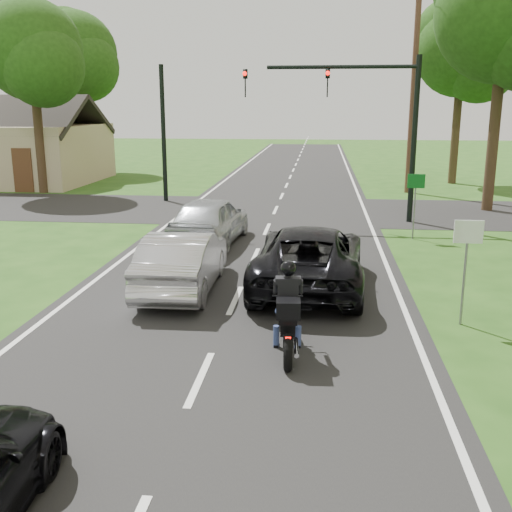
# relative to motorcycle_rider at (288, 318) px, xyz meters

# --- Properties ---
(ground) EXTENTS (140.00, 140.00, 0.00)m
(ground) POSITION_rel_motorcycle_rider_xyz_m (-1.34, -1.12, -0.67)
(ground) COLOR #214814
(ground) RESTS_ON ground
(road) EXTENTS (8.00, 100.00, 0.01)m
(road) POSITION_rel_motorcycle_rider_xyz_m (-1.34, 8.88, -0.67)
(road) COLOR black
(road) RESTS_ON ground
(cross_road) EXTENTS (60.00, 7.00, 0.01)m
(cross_road) POSITION_rel_motorcycle_rider_xyz_m (-1.34, 14.88, -0.67)
(cross_road) COLOR black
(cross_road) RESTS_ON ground
(motorcycle_rider) EXTENTS (0.56, 1.99, 1.71)m
(motorcycle_rider) POSITION_rel_motorcycle_rider_xyz_m (0.00, 0.00, 0.00)
(motorcycle_rider) COLOR black
(motorcycle_rider) RESTS_ON ground
(dark_suv) EXTENTS (2.67, 5.45, 1.49)m
(dark_suv) POSITION_rel_motorcycle_rider_xyz_m (0.29, 4.10, 0.08)
(dark_suv) COLOR black
(dark_suv) RESTS_ON road
(silver_sedan) EXTENTS (1.59, 4.32, 1.41)m
(silver_sedan) POSITION_rel_motorcycle_rider_xyz_m (-2.66, 3.51, 0.04)
(silver_sedan) COLOR silver
(silver_sedan) RESTS_ON road
(silver_suv) EXTENTS (2.15, 4.62, 1.53)m
(silver_suv) POSITION_rel_motorcycle_rider_xyz_m (-2.92, 8.40, 0.10)
(silver_suv) COLOR #A8ACB0
(silver_suv) RESTS_ON road
(traffic_signal) EXTENTS (6.38, 0.44, 6.00)m
(traffic_signal) POSITION_rel_motorcycle_rider_xyz_m (2.00, 12.88, 3.46)
(traffic_signal) COLOR black
(traffic_signal) RESTS_ON ground
(signal_pole_far) EXTENTS (0.20, 0.20, 6.00)m
(signal_pole_far) POSITION_rel_motorcycle_rider_xyz_m (-6.54, 16.88, 2.33)
(signal_pole_far) COLOR black
(signal_pole_far) RESTS_ON ground
(utility_pole_far) EXTENTS (1.60, 0.28, 10.00)m
(utility_pole_far) POSITION_rel_motorcycle_rider_xyz_m (4.86, 20.88, 4.41)
(utility_pole_far) COLOR brown
(utility_pole_far) RESTS_ON ground
(sign_white) EXTENTS (0.55, 0.07, 2.12)m
(sign_white) POSITION_rel_motorcycle_rider_xyz_m (3.36, 1.86, 0.92)
(sign_white) COLOR slate
(sign_white) RESTS_ON ground
(sign_green) EXTENTS (0.55, 0.07, 2.12)m
(sign_green) POSITION_rel_motorcycle_rider_xyz_m (3.56, 9.86, 0.92)
(sign_green) COLOR slate
(sign_green) RESTS_ON ground
(tree_row_e) EXTENTS (5.28, 5.12, 9.61)m
(tree_row_e) POSITION_rel_motorcycle_rider_xyz_m (8.14, 24.66, 6.16)
(tree_row_e) COLOR #332316
(tree_row_e) RESTS_ON ground
(tree_left_near) EXTENTS (5.12, 4.96, 9.22)m
(tree_left_near) POSITION_rel_motorcycle_rider_xyz_m (-13.07, 18.66, 5.86)
(tree_left_near) COLOR #332316
(tree_left_near) RESTS_ON ground
(tree_left_far) EXTENTS (5.76, 5.58, 10.14)m
(tree_left_far) POSITION_rel_motorcycle_rider_xyz_m (-15.03, 28.64, 6.46)
(tree_left_far) COLOR #332316
(tree_left_far) RESTS_ON ground
(house) EXTENTS (10.20, 8.00, 4.84)m
(house) POSITION_rel_motorcycle_rider_xyz_m (-17.34, 22.88, 1.10)
(house) COLOR tan
(house) RESTS_ON ground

